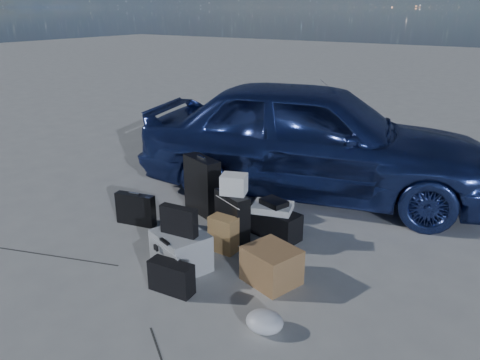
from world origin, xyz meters
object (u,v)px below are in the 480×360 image
at_px(duffel_bag, 274,223).
at_px(pelican_case, 181,250).
at_px(briefcase, 136,209).
at_px(suitcase_left, 202,185).
at_px(car, 313,138).
at_px(suitcase_right, 232,217).
at_px(cardboard_box, 272,265).

bearing_deg(duffel_bag, pelican_case, -99.92).
bearing_deg(briefcase, pelican_case, -35.50).
distance_m(suitcase_left, duffel_bag, 1.05).
xyz_separation_m(suitcase_left, duffel_bag, (1.02, -0.09, -0.19)).
bearing_deg(car, suitcase_right, 162.42).
relative_size(suitcase_left, cardboard_box, 1.54).
distance_m(pelican_case, suitcase_left, 1.30).
xyz_separation_m(car, cardboard_box, (0.65, -2.18, -0.58)).
xyz_separation_m(pelican_case, briefcase, (-1.04, 0.45, 0.00)).
bearing_deg(duffel_bag, cardboard_box, -50.64).
relative_size(briefcase, cardboard_box, 1.06).
xyz_separation_m(suitcase_left, cardboard_box, (1.45, -0.89, -0.17)).
height_order(pelican_case, suitcase_right, suitcase_right).
distance_m(car, suitcase_left, 1.58).
height_order(car, briefcase, car).
bearing_deg(cardboard_box, briefcase, 173.96).
distance_m(briefcase, duffel_bag, 1.57).
bearing_deg(briefcase, suitcase_right, 0.92).
bearing_deg(car, suitcase_left, 133.54).
bearing_deg(car, duffel_bag, 174.50).
relative_size(car, briefcase, 9.37).
bearing_deg(briefcase, car, 46.12).
distance_m(pelican_case, duffel_bag, 1.13).
xyz_separation_m(briefcase, cardboard_box, (1.87, -0.20, -0.02)).
height_order(suitcase_left, duffel_bag, suitcase_left).
height_order(briefcase, cardboard_box, briefcase).
xyz_separation_m(pelican_case, suitcase_left, (-0.62, 1.14, 0.16)).
distance_m(briefcase, cardboard_box, 1.88).
relative_size(suitcase_right, duffel_bag, 0.90).
bearing_deg(pelican_case, cardboard_box, 35.99).
bearing_deg(suitcase_right, duffel_bag, 70.81).
distance_m(car, cardboard_box, 2.35).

